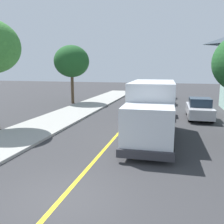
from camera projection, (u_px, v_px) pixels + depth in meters
name	position (u px, v px, depth m)	size (l,w,h in m)	color
ground_plane	(60.00, 200.00, 7.21)	(120.00, 120.00, 0.00)	#303033
sidewalk_curb	(1.00, 144.00, 12.35)	(3.60, 60.00, 0.15)	gray
centre_line_yellow	(126.00, 125.00, 16.72)	(0.16, 56.00, 0.01)	gold
box_truck	(152.00, 108.00, 13.24)	(2.64, 7.26, 3.20)	silver
parked_car_near	(159.00, 106.00, 20.10)	(1.93, 4.45, 1.67)	black
parked_car_mid	(163.00, 97.00, 26.30)	(1.92, 4.45, 1.67)	#B7B7BC
parked_car_far	(165.00, 92.00, 31.91)	(1.86, 4.43, 1.67)	#4C564C
parked_van_across	(199.00, 109.00, 18.73)	(1.84, 4.42, 1.67)	#B7B7BC
street_tree_down_block	(72.00, 61.00, 26.31)	(3.89, 3.89, 6.46)	brown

